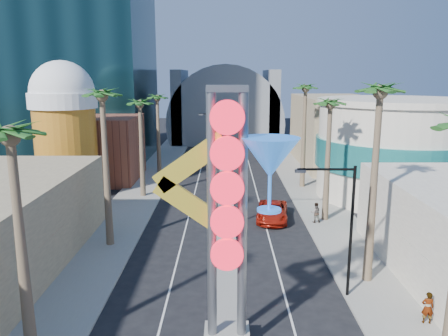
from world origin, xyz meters
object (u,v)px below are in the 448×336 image
neon_sign (245,204)px  red_pickup (272,211)px  pedestrian_a (428,308)px  pedestrian_b (316,213)px

neon_sign → red_pickup: neon_sign is taller
pedestrian_a → pedestrian_b: (-2.58, 16.15, 0.02)m
red_pickup → pedestrian_b: size_ratio=3.24×
pedestrian_b → pedestrian_a: bearing=96.0°
red_pickup → pedestrian_a: (6.31, -17.19, 0.22)m
pedestrian_b → neon_sign: bearing=65.4°
red_pickup → pedestrian_b: 3.88m
red_pickup → pedestrian_a: size_ratio=3.31×
red_pickup → pedestrian_a: pedestrian_a is taller
neon_sign → red_pickup: (3.41, 19.21, -6.49)m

